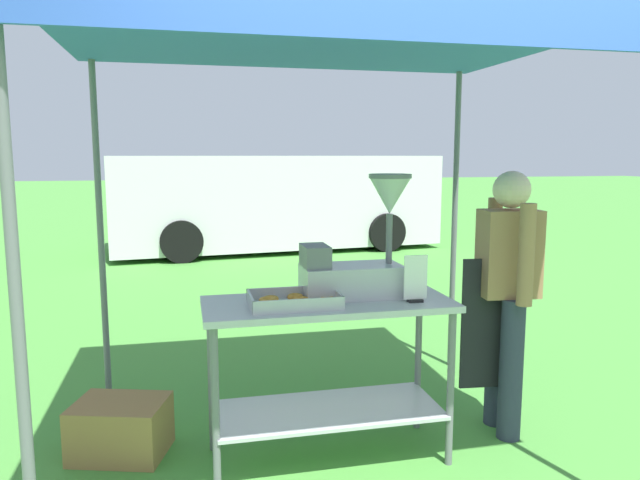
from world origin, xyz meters
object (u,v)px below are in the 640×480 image
at_px(donut_tray, 294,302).
at_px(menu_sign, 415,282).
at_px(donut_cart, 328,344).
at_px(supply_crate, 121,428).
at_px(van_white, 275,201).
at_px(stall_canopy, 324,43).
at_px(donut_fryer, 359,255).
at_px(vendor, 506,289).

xyz_separation_m(donut_tray, menu_sign, (0.66, -0.06, 0.09)).
distance_m(donut_cart, supply_crate, 1.29).
height_order(donut_cart, van_white, van_white).
bearing_deg(menu_sign, donut_tray, 174.86).
bearing_deg(donut_tray, van_white, 82.22).
height_order(stall_canopy, menu_sign, stall_canopy).
bearing_deg(donut_tray, supply_crate, 159.29).
xyz_separation_m(donut_fryer, van_white, (0.66, 7.57, -0.27)).
distance_m(donut_cart, menu_sign, 0.59).
height_order(donut_fryer, menu_sign, donut_fryer).
distance_m(donut_tray, supply_crate, 1.28).
distance_m(stall_canopy, supply_crate, 2.43).
xyz_separation_m(donut_cart, donut_fryer, (0.20, 0.08, 0.48)).
xyz_separation_m(donut_tray, vendor, (1.33, 0.14, -0.03)).
bearing_deg(vendor, donut_cart, -176.10).
bearing_deg(stall_canopy, menu_sign, -26.29).
relative_size(donut_tray, donut_fryer, 0.69).
xyz_separation_m(donut_tray, donut_fryer, (0.40, 0.14, 0.21)).
bearing_deg(van_white, stall_canopy, -96.45).
bearing_deg(vendor, stall_canopy, 178.90).
bearing_deg(menu_sign, supply_crate, 165.42).
xyz_separation_m(menu_sign, van_white, (0.40, 7.78, -0.14)).
distance_m(donut_fryer, van_white, 7.61).
xyz_separation_m(vendor, van_white, (-0.27, 7.57, -0.02)).
bearing_deg(vendor, menu_sign, -163.03).
bearing_deg(donut_fryer, van_white, 85.05).
bearing_deg(donut_tray, menu_sign, -5.14).
bearing_deg(stall_canopy, donut_fryer, -6.39).
distance_m(donut_tray, donut_fryer, 0.47).
bearing_deg(supply_crate, donut_tray, -20.71).
distance_m(donut_cart, donut_tray, 0.34).
xyz_separation_m(stall_canopy, donut_cart, (-0.00, -0.10, -1.63)).
height_order(donut_tray, donut_fryer, donut_fryer).
relative_size(menu_sign, van_white, 0.04).
height_order(donut_cart, donut_fryer, donut_fryer).
height_order(donut_cart, donut_tray, donut_tray).
xyz_separation_m(donut_fryer, vendor, (0.93, 0.00, -0.24)).
bearing_deg(supply_crate, donut_cart, -14.18).
distance_m(donut_cart, vendor, 1.15).
height_order(donut_cart, supply_crate, donut_cart).
relative_size(donut_cart, vendor, 0.85).
xyz_separation_m(stall_canopy, donut_fryer, (0.20, -0.02, -1.15)).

